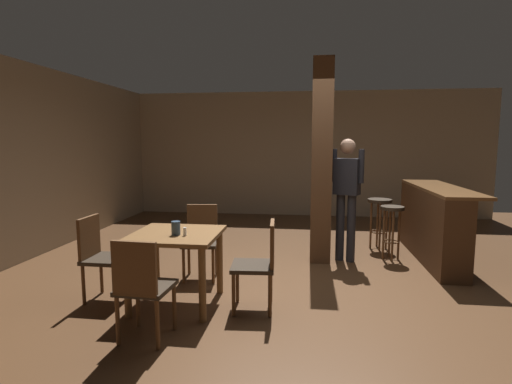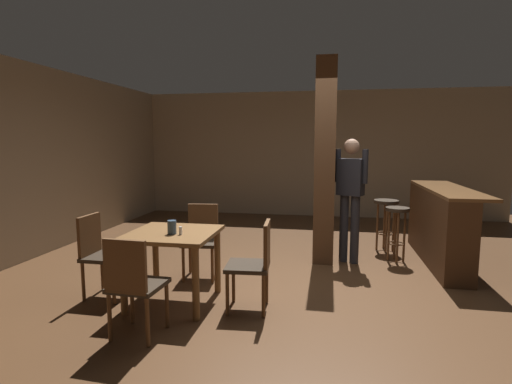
{
  "view_description": "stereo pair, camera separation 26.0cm",
  "coord_description": "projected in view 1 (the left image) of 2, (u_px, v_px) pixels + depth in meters",
  "views": [
    {
      "loc": [
        -0.0,
        -4.67,
        1.68
      ],
      "look_at": [
        -0.63,
        0.16,
        1.06
      ],
      "focal_mm": 28.0,
      "sensor_mm": 36.0,
      "label": 1
    },
    {
      "loc": [
        0.25,
        -4.63,
        1.68
      ],
      "look_at": [
        -0.63,
        0.16,
        1.06
      ],
      "focal_mm": 28.0,
      "sensor_mm": 36.0,
      "label": 2
    }
  ],
  "objects": [
    {
      "name": "napkin_cup",
      "position": [
        176.0,
        228.0,
        3.96
      ],
      "size": [
        0.09,
        0.09,
        0.14
      ],
      "primitive_type": "cylinder",
      "color": "#33475B",
      "rests_on": "dining_table"
    },
    {
      "name": "chair_north",
      "position": [
        201.0,
        237.0,
        4.93
      ],
      "size": [
        0.47,
        0.47,
        0.89
      ],
      "color": "#2D2319",
      "rests_on": "ground_plane"
    },
    {
      "name": "chair_east",
      "position": [
        261.0,
        261.0,
        3.95
      ],
      "size": [
        0.45,
        0.45,
        0.89
      ],
      "color": "#2D2319",
      "rests_on": "ground_plane"
    },
    {
      "name": "salt_shaker",
      "position": [
        185.0,
        232.0,
        3.94
      ],
      "size": [
        0.03,
        0.03,
        0.08
      ],
      "primitive_type": "cylinder",
      "color": "silver",
      "rests_on": "dining_table"
    },
    {
      "name": "bar_counter",
      "position": [
        432.0,
        223.0,
        5.69
      ],
      "size": [
        0.56,
        2.17,
        1.05
      ],
      "color": "brown",
      "rests_on": "ground_plane"
    },
    {
      "name": "bar_stool_mid",
      "position": [
        380.0,
        211.0,
        6.26
      ],
      "size": [
        0.37,
        0.37,
        0.79
      ],
      "color": "#2D2319",
      "rests_on": "ground_plane"
    },
    {
      "name": "dining_table",
      "position": [
        177.0,
        246.0,
        4.08
      ],
      "size": [
        0.88,
        0.88,
        0.76
      ],
      "color": "brown",
      "rests_on": "ground_plane"
    },
    {
      "name": "standing_person",
      "position": [
        347.0,
        191.0,
        5.56
      ],
      "size": [
        0.46,
        0.32,
        1.72
      ],
      "color": "black",
      "rests_on": "ground_plane"
    },
    {
      "name": "wall_back",
      "position": [
        308.0,
        154.0,
        9.06
      ],
      "size": [
        8.0,
        0.1,
        2.8
      ],
      "primitive_type": "cube",
      "color": "gray",
      "rests_on": "ground_plane"
    },
    {
      "name": "bar_stool_near",
      "position": [
        392.0,
        220.0,
        5.68
      ],
      "size": [
        0.32,
        0.32,
        0.77
      ],
      "color": "#2D2319",
      "rests_on": "ground_plane"
    },
    {
      "name": "chair_south",
      "position": [
        142.0,
        284.0,
        3.3
      ],
      "size": [
        0.44,
        0.44,
        0.89
      ],
      "color": "#2D2319",
      "rests_on": "ground_plane"
    },
    {
      "name": "pillar",
      "position": [
        322.0,
        162.0,
        5.49
      ],
      "size": [
        0.28,
        0.28,
        2.8
      ],
      "primitive_type": "cube",
      "color": "#4C301C",
      "rests_on": "ground_plane"
    },
    {
      "name": "chair_west",
      "position": [
        100.0,
        253.0,
        4.21
      ],
      "size": [
        0.43,
        0.43,
        0.89
      ],
      "color": "#2D2319",
      "rests_on": "ground_plane"
    },
    {
      "name": "ground_plane",
      "position": [
        306.0,
        282.0,
        4.81
      ],
      "size": [
        10.8,
        10.8,
        0.0
      ],
      "primitive_type": "plane",
      "color": "#4C301C"
    }
  ]
}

